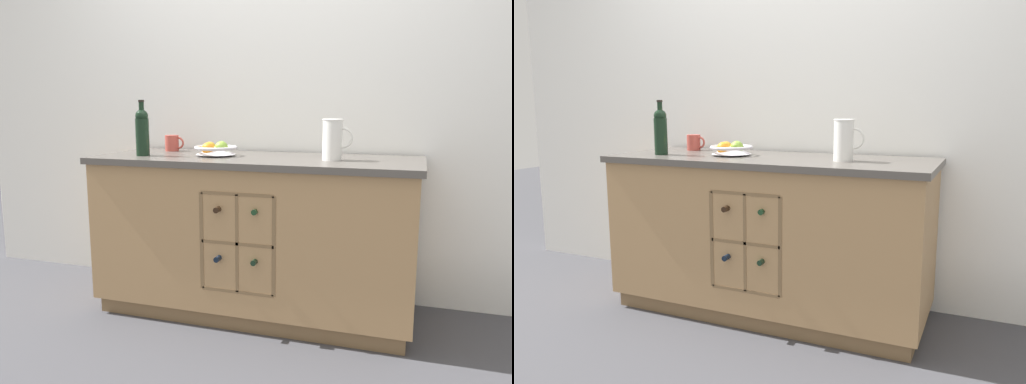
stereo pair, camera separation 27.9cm
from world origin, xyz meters
TOP-DOWN VIEW (x-y plane):
  - ground_plane at (0.00, 0.00)m, footprint 14.00×14.00m
  - back_wall at (0.00, 0.40)m, footprint 4.40×0.06m
  - kitchen_island at (0.00, -0.00)m, footprint 1.79×0.72m
  - fruit_bowl at (-0.24, -0.02)m, footprint 0.24×0.24m
  - white_pitcher at (0.43, -0.04)m, footprint 0.16×0.11m
  - ceramic_mug at (-0.61, 0.19)m, footprint 0.13×0.09m
  - standing_wine_bottle at (-0.63, -0.13)m, footprint 0.08×0.08m

SIDE VIEW (x-z plane):
  - ground_plane at x=0.00m, z-range 0.00..0.00m
  - kitchen_island at x=0.00m, z-range 0.01..0.90m
  - fruit_bowl at x=-0.24m, z-range 0.89..0.98m
  - ceramic_mug at x=-0.61m, z-range 0.90..0.99m
  - white_pitcher at x=0.43m, z-range 0.90..1.11m
  - standing_wine_bottle at x=-0.63m, z-range 0.88..1.19m
  - back_wall at x=0.00m, z-range 0.00..2.55m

